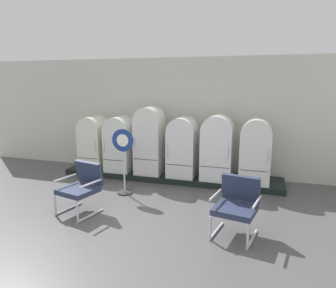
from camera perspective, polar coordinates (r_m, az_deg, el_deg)
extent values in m
cube|color=#4C4B4D|center=(5.04, -9.95, -16.73)|extent=(12.00, 10.00, 0.05)
cube|color=silver|center=(7.93, 1.69, 5.17)|extent=(11.76, 0.12, 2.95)
cube|color=#47443F|center=(7.88, 1.74, 13.33)|extent=(11.76, 0.07, 0.06)
cube|color=black|center=(7.62, 0.36, -5.93)|extent=(5.36, 0.95, 0.13)
cube|color=silver|center=(8.16, -13.66, -0.79)|extent=(0.61, 0.63, 1.05)
cylinder|color=silver|center=(8.06, -13.83, 2.86)|extent=(0.61, 0.62, 0.61)
cube|color=#383838|center=(7.93, -14.76, -2.59)|extent=(0.56, 0.01, 0.01)
cylinder|color=silver|center=(7.73, -13.37, -0.48)|extent=(0.02, 0.02, 0.28)
cube|color=silver|center=(7.82, -8.94, -1.09)|extent=(0.64, 0.66, 1.06)
cylinder|color=silver|center=(7.73, -9.06, 2.75)|extent=(0.64, 0.64, 0.64)
cube|color=#383838|center=(7.58, -9.99, -3.01)|extent=(0.59, 0.01, 0.01)
cylinder|color=silver|center=(7.62, -11.86, -0.55)|extent=(0.02, 0.02, 0.28)
cube|color=silver|center=(7.46, -3.44, -0.58)|extent=(0.64, 0.61, 1.31)
cylinder|color=silver|center=(7.35, -3.51, 4.44)|extent=(0.64, 0.60, 0.64)
cube|color=#383838|center=(7.23, -4.27, -2.89)|extent=(0.59, 0.01, 0.01)
cylinder|color=silver|center=(7.23, -6.27, 0.27)|extent=(0.02, 0.02, 0.28)
cube|color=silver|center=(7.27, 2.70, -1.80)|extent=(0.65, 0.65, 1.09)
cylinder|color=silver|center=(7.16, 2.74, 2.44)|extent=(0.65, 0.64, 0.65)
cube|color=#383838|center=(7.01, 2.02, -3.96)|extent=(0.60, 0.01, 0.01)
cylinder|color=silver|center=(6.99, -0.09, -1.23)|extent=(0.02, 0.02, 0.28)
cube|color=white|center=(7.10, 9.10, -2.03)|extent=(0.69, 0.63, 1.14)
cylinder|color=white|center=(6.99, 9.25, 2.54)|extent=(0.69, 0.61, 0.69)
cube|color=#383838|center=(6.84, 8.68, -4.30)|extent=(0.64, 0.01, 0.01)
cylinder|color=silver|center=(6.72, 11.17, -1.67)|extent=(0.02, 0.02, 0.28)
cube|color=white|center=(7.02, 15.91, -2.60)|extent=(0.65, 0.59, 1.11)
cylinder|color=white|center=(6.91, 16.17, 1.88)|extent=(0.65, 0.58, 0.65)
cube|color=#383838|center=(6.79, 15.76, -4.83)|extent=(0.60, 0.01, 0.01)
cylinder|color=silver|center=(6.69, 18.20, -2.24)|extent=(0.02, 0.02, 0.28)
cylinder|color=silver|center=(6.12, -18.04, -11.43)|extent=(0.19, 0.62, 0.04)
cylinder|color=silver|center=(5.88, -20.32, -10.60)|extent=(0.05, 0.05, 0.37)
cylinder|color=silver|center=(5.74, -14.24, -12.79)|extent=(0.19, 0.62, 0.04)
cylinder|color=silver|center=(5.48, -16.55, -11.99)|extent=(0.05, 0.05, 0.37)
cube|color=#263049|center=(5.78, -16.44, -8.31)|extent=(0.72, 0.70, 0.09)
cube|color=#263049|center=(5.89, -14.48, -5.16)|extent=(0.62, 0.30, 0.44)
cylinder|color=silver|center=(5.95, -18.64, -5.99)|extent=(0.16, 0.51, 0.04)
cylinder|color=silver|center=(5.50, -14.27, -7.17)|extent=(0.16, 0.51, 0.04)
cylinder|color=silver|center=(5.11, 9.03, -15.71)|extent=(0.16, 0.62, 0.04)
cylinder|color=silver|center=(4.78, 7.90, -15.20)|extent=(0.05, 0.05, 0.37)
cylinder|color=silver|center=(4.99, 15.39, -16.75)|extent=(0.16, 0.62, 0.04)
cylinder|color=silver|center=(4.65, 14.66, -16.34)|extent=(0.05, 0.05, 0.37)
cube|color=#263049|center=(4.87, 12.37, -11.90)|extent=(0.70, 0.67, 0.09)
cube|color=#263049|center=(5.04, 13.43, -7.96)|extent=(0.62, 0.27, 0.44)
cylinder|color=silver|center=(4.88, 8.82, -9.34)|extent=(0.13, 0.51, 0.04)
cylinder|color=silver|center=(4.73, 16.23, -10.38)|extent=(0.13, 0.51, 0.04)
cylinder|color=#2D2D30|center=(6.71, -8.05, -8.97)|extent=(0.32, 0.32, 0.03)
cylinder|color=silver|center=(6.53, -8.19, -4.17)|extent=(0.04, 0.04, 1.14)
cylinder|color=navy|center=(6.38, -8.44, 0.69)|extent=(0.47, 0.02, 0.47)
cylinder|color=white|center=(6.37, -8.49, 0.67)|extent=(0.26, 0.00, 0.26)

